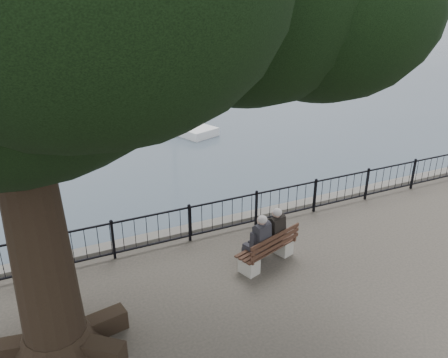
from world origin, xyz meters
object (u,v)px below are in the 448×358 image
person_left (257,243)px  person_right (272,235)px  bench (268,252)px  lion_monument (69,38)px

person_left → person_right: (0.50, 0.16, 0.00)m
person_left → person_right: same height
bench → lion_monument: (1.68, 49.23, 1.08)m
lion_monument → person_right: bearing=-91.7°
person_left → lion_monument: (1.99, 49.23, 0.74)m
person_left → person_right: size_ratio=1.00×
person_right → lion_monument: size_ratio=0.15×
person_right → lion_monument: (1.49, 49.07, 0.74)m
bench → person_left: size_ratio=1.25×
person_right → lion_monument: bearing=88.3°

